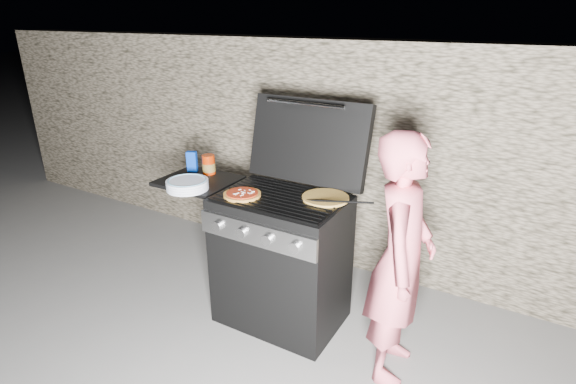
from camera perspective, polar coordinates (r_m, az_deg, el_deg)
The scene contains 10 objects.
ground at distance 3.26m, azimuth -0.79°, elevation -15.56°, with size 50.00×50.00×0.00m, color #626160.
stone_wall at distance 3.69m, azimuth 7.53°, elevation 4.65°, with size 8.00×0.35×1.80m, color gray.
gas_grill at distance 3.12m, azimuth -4.81°, elevation -7.43°, with size 1.34×0.79×0.91m, color black, non-canonical shape.
pizza_topped at distance 2.82m, azimuth -5.84°, elevation -0.24°, with size 0.24×0.24×0.03m, color tan, non-canonical shape.
pizza_plain at distance 2.77m, azimuth 4.78°, elevation -0.73°, with size 0.29×0.29×0.02m, color #EABE4C.
sauce_jar at distance 3.25m, azimuth -10.04°, elevation 3.48°, with size 0.09×0.09×0.14m, color #A02403.
blue_carton at distance 3.32m, azimuth -12.10°, elevation 3.80°, with size 0.07×0.04×0.15m, color #0532AC.
plate_stack at distance 3.00m, azimuth -12.66°, elevation 0.91°, with size 0.27×0.27×0.06m, color silver.
person at distance 2.55m, azimuth 14.14°, elevation -8.42°, with size 0.53×0.35×1.44m, color #E26071.
tongs at distance 2.62m, azimuth 6.20°, elevation -1.19°, with size 0.01×0.01×0.45m, color black.
Camera 1 is at (1.33, -2.22, 1.97)m, focal length 28.00 mm.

